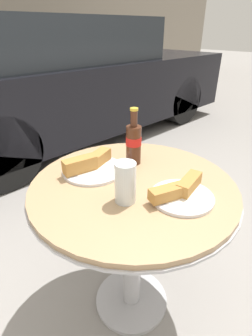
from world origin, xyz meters
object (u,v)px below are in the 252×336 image
Objects in this scene: bistro_table at (133,213)px; lunch_plate_near at (181,193)px; drinking_glass at (125,184)px; parked_car at (71,82)px; lunch_plate_far at (91,166)px; cola_bottle_left at (134,142)px.

lunch_plate_near reaches higher than bistro_table.
parked_car is at bearing 60.40° from drinking_glass.
lunch_plate_near is 0.38m from lunch_plate_far.
bistro_table is 5.50× the size of drinking_glass.
lunch_plate_far is 0.06× the size of parked_car.
lunch_plate_far is (-0.10, 0.37, 0.00)m from lunch_plate_near.
lunch_plate_far reaches higher than lunch_plate_near.
lunch_plate_far is (-0.18, 0.07, -0.07)m from cola_bottle_left.
lunch_plate_near is 2.67m from parked_car.
lunch_plate_near is 0.95× the size of lunch_plate_far.
bistro_table is at bearing -135.76° from cola_bottle_left.
lunch_plate_near is (0.15, -0.12, -0.05)m from drinking_glass.
drinking_glass is (-0.22, -0.18, -0.03)m from cola_bottle_left.
parked_car is (1.30, 2.29, -0.13)m from drinking_glass.
bistro_table is 0.29m from cola_bottle_left.
bistro_table is at bearing 31.28° from drinking_glass.
cola_bottle_left is 1.02× the size of lunch_plate_near.
cola_bottle_left is 0.20m from lunch_plate_far.
cola_bottle_left is at bearing -21.80° from lunch_plate_far.
lunch_plate_far is (0.05, 0.25, -0.04)m from drinking_glass.
parked_car is (1.15, 2.41, -0.09)m from lunch_plate_near.
parked_car is at bearing 62.92° from cola_bottle_left.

